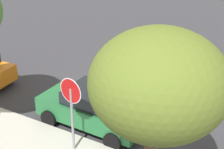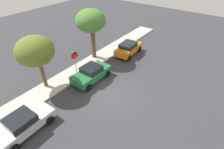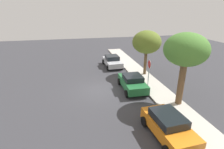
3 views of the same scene
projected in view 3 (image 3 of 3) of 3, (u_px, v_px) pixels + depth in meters
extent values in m
plane|color=#38383D|center=(100.00, 90.00, 16.14)|extent=(60.00, 60.00, 0.00)
cube|color=beige|center=(151.00, 85.00, 17.14)|extent=(32.00, 2.22, 0.14)
cylinder|color=gray|center=(149.00, 75.00, 16.52)|extent=(0.08, 0.08, 2.34)
cylinder|color=white|center=(149.00, 64.00, 16.13)|extent=(0.81, 0.11, 0.82)
cylinder|color=red|center=(149.00, 64.00, 16.13)|extent=(0.76, 0.11, 0.76)
cube|color=#236B38|center=(132.00, 83.00, 16.08)|extent=(3.96, 1.89, 0.68)
cube|color=black|center=(133.00, 78.00, 15.83)|extent=(1.74, 1.63, 0.46)
cylinder|color=black|center=(147.00, 92.00, 15.14)|extent=(0.64, 0.23, 0.64)
cylinder|color=black|center=(127.00, 94.00, 14.81)|extent=(0.64, 0.23, 0.64)
cylinder|color=black|center=(137.00, 80.00, 17.58)|extent=(0.64, 0.23, 0.64)
cylinder|color=black|center=(119.00, 82.00, 17.25)|extent=(0.64, 0.23, 0.64)
cube|color=silver|center=(112.00, 62.00, 22.50)|extent=(4.00, 1.90, 0.61)
cube|color=black|center=(112.00, 58.00, 22.43)|extent=(1.77, 1.64, 0.51)
cylinder|color=black|center=(122.00, 67.00, 21.58)|extent=(0.64, 0.23, 0.64)
cylinder|color=black|center=(108.00, 68.00, 21.18)|extent=(0.64, 0.23, 0.64)
cylinder|color=black|center=(116.00, 61.00, 24.03)|extent=(0.64, 0.23, 0.64)
cylinder|color=black|center=(103.00, 62.00, 23.62)|extent=(0.64, 0.23, 0.64)
cube|color=orange|center=(168.00, 127.00, 10.12)|extent=(3.93, 1.94, 0.70)
cube|color=black|center=(168.00, 118.00, 10.03)|extent=(2.12, 1.63, 0.46)
cylinder|color=black|center=(144.00, 122.00, 11.19)|extent=(0.65, 0.26, 0.64)
cylinder|color=black|center=(168.00, 117.00, 11.63)|extent=(0.65, 0.26, 0.64)
cylinder|color=black|center=(196.00, 145.00, 9.29)|extent=(0.65, 0.26, 0.64)
cylinder|color=brown|center=(145.00, 63.00, 19.37)|extent=(0.32, 0.32, 2.79)
ellipsoid|color=olive|center=(147.00, 42.00, 18.65)|extent=(3.08, 3.08, 2.46)
cylinder|color=brown|center=(181.00, 86.00, 13.20)|extent=(0.48, 0.48, 3.21)
ellipsoid|color=#4C8433|center=(186.00, 49.00, 12.33)|extent=(3.14, 3.14, 2.40)
cylinder|color=red|center=(187.00, 129.00, 10.58)|extent=(0.22, 0.22, 0.55)
sphere|color=red|center=(188.00, 124.00, 10.46)|extent=(0.21, 0.21, 0.21)
cylinder|color=red|center=(189.00, 130.00, 10.43)|extent=(0.08, 0.09, 0.09)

